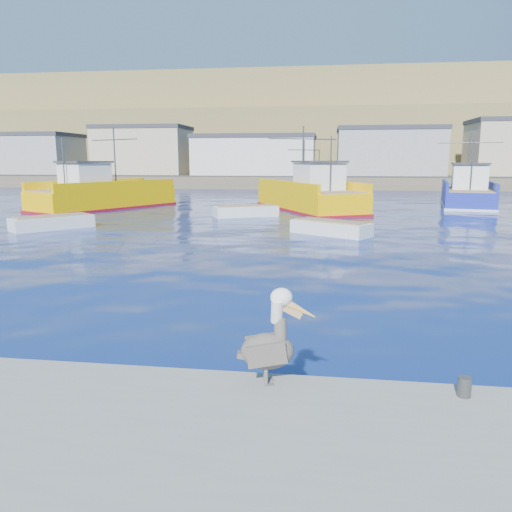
{
  "coord_description": "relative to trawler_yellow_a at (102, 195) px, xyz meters",
  "views": [
    {
      "loc": [
        0.91,
        -10.59,
        3.93
      ],
      "look_at": [
        -1.06,
        3.47,
        1.19
      ],
      "focal_mm": 35.0,
      "sensor_mm": 36.0,
      "label": 1
    }
  ],
  "objects": [
    {
      "name": "far_shore",
      "position": [
        17.31,
        80.85,
        7.88
      ],
      "size": [
        200.0,
        81.0,
        24.0
      ],
      "color": "brown",
      "rests_on": "ground"
    },
    {
      "name": "trawler_blue",
      "position": [
        30.34,
        6.65,
        -0.07
      ],
      "size": [
        5.91,
        11.67,
        6.5
      ],
      "color": "#192799",
      "rests_on": "ground"
    },
    {
      "name": "skiff_mid",
      "position": [
        18.51,
        -12.23,
        -0.8
      ],
      "size": [
        4.44,
        3.64,
        0.94
      ],
      "color": "silver",
      "rests_on": "ground"
    },
    {
      "name": "pelican",
      "position": [
        17.42,
        -31.69,
        0.05
      ],
      "size": [
        1.24,
        0.64,
        1.53
      ],
      "color": "#595451",
      "rests_on": "dock"
    },
    {
      "name": "dock_bollards",
      "position": [
        17.91,
        -31.75,
        -0.45
      ],
      "size": [
        36.2,
        0.2,
        0.3
      ],
      "color": "#4C4C4C",
      "rests_on": "dock"
    },
    {
      "name": "ground",
      "position": [
        17.31,
        -28.35,
        -1.1
      ],
      "size": [
        260.0,
        260.0,
        0.0
      ],
      "primitive_type": "plane",
      "color": "#071253",
      "rests_on": "ground"
    },
    {
      "name": "boat_orange",
      "position": [
        16.38,
        13.96,
        -0.11
      ],
      "size": [
        6.41,
        7.72,
        5.96
      ],
      "color": "red",
      "rests_on": "ground"
    },
    {
      "name": "skiff_extra",
      "position": [
        12.63,
        -4.24,
        -0.79
      ],
      "size": [
        4.7,
        3.37,
        0.97
      ],
      "color": "silver",
      "rests_on": "ground"
    },
    {
      "name": "trawler_yellow_a",
      "position": [
        0.0,
        0.0,
        0.0
      ],
      "size": [
        9.36,
        12.89,
        6.65
      ],
      "color": "#FFBB00",
      "rests_on": "ground"
    },
    {
      "name": "skiff_left",
      "position": [
        2.6,
        -12.22,
        -0.79
      ],
      "size": [
        4.08,
        4.42,
        0.97
      ],
      "color": "silver",
      "rests_on": "ground"
    },
    {
      "name": "trawler_yellow_b",
      "position": [
        16.96,
        1.12,
        0.01
      ],
      "size": [
        9.53,
        13.16,
        6.68
      ],
      "color": "#FFBB00",
      "rests_on": "ground"
    }
  ]
}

